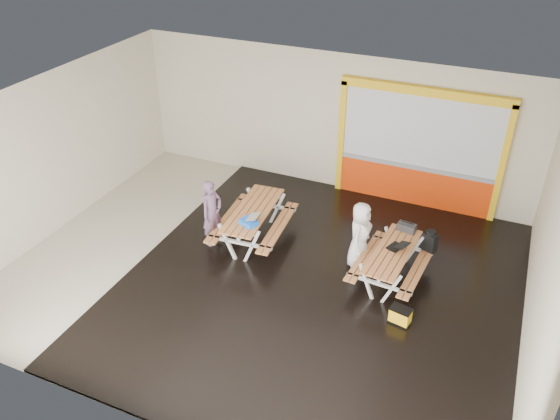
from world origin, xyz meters
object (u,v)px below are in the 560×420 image
at_px(dark_case, 369,269).
at_px(fluke_bag, 400,316).
at_px(person_left, 212,213).
at_px(laptop_left, 249,219).
at_px(toolbox, 407,227).
at_px(laptop_right, 398,246).
at_px(picnic_table_right, 392,258).
at_px(backpack, 430,241).
at_px(picnic_table_left, 253,217).
at_px(person_right, 360,235).
at_px(blue_pouch, 249,222).

height_order(dark_case, fluke_bag, fluke_bag).
height_order(person_left, laptop_left, person_left).
xyz_separation_m(toolbox, dark_case, (-0.52, -0.73, -0.72)).
bearing_deg(laptop_right, toolbox, 88.51).
distance_m(picnic_table_right, person_left, 3.85).
bearing_deg(backpack, picnic_table_right, -128.78).
bearing_deg(picnic_table_left, laptop_right, -1.14).
distance_m(person_left, person_right, 3.14).
relative_size(blue_pouch, dark_case, 0.92).
bearing_deg(fluke_bag, blue_pouch, 167.45).
height_order(person_left, blue_pouch, person_left).
height_order(laptop_left, laptop_right, laptop_left).
height_order(laptop_left, fluke_bag, laptop_left).
distance_m(toolbox, dark_case, 1.15).
relative_size(person_left, backpack, 3.10).
distance_m(blue_pouch, backpack, 3.70).
height_order(person_left, toolbox, person_left).
height_order(picnic_table_left, backpack, backpack).
distance_m(person_right, dark_case, 0.74).
bearing_deg(person_right, picnic_table_right, -107.13).
height_order(laptop_right, blue_pouch, blue_pouch).
bearing_deg(dark_case, picnic_table_left, 177.66).
bearing_deg(picnic_table_right, person_left, -174.82).
relative_size(picnic_table_left, backpack, 4.57).
bearing_deg(person_right, picnic_table_left, 91.14).
xyz_separation_m(picnic_table_left, picnic_table_right, (3.11, -0.18, -0.06)).
distance_m(toolbox, fluke_bag, 2.09).
xyz_separation_m(picnic_table_right, fluke_bag, (0.48, -1.15, -0.37)).
bearing_deg(laptop_right, person_right, 172.08).
height_order(picnic_table_left, laptop_right, laptop_right).
bearing_deg(laptop_left, laptop_right, 7.22).
height_order(picnic_table_left, fluke_bag, picnic_table_left).
bearing_deg(blue_pouch, dark_case, 10.49).
height_order(blue_pouch, backpack, blue_pouch).
bearing_deg(toolbox, backpack, -8.12).
relative_size(laptop_left, fluke_bag, 0.94).
xyz_separation_m(blue_pouch, toolbox, (3.01, 1.19, -0.05)).
distance_m(toolbox, backpack, 0.53).
height_order(person_right, backpack, person_right).
distance_m(person_right, toolbox, 1.00).
xyz_separation_m(picnic_table_right, toolbox, (0.08, 0.80, 0.26)).
xyz_separation_m(picnic_table_left, person_right, (2.38, 0.05, 0.15)).
distance_m(person_left, backpack, 4.54).
xyz_separation_m(person_right, dark_case, (0.29, -0.16, -0.67)).
xyz_separation_m(toolbox, backpack, (0.51, -0.07, -0.16)).
distance_m(picnic_table_right, person_right, 0.80).
relative_size(dark_case, fluke_bag, 0.89).
relative_size(laptop_left, toolbox, 1.02).
bearing_deg(blue_pouch, laptop_right, 9.60).
bearing_deg(toolbox, person_left, -163.59).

